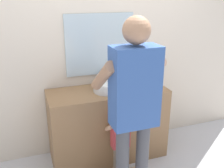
% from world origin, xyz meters
% --- Properties ---
extents(back_wall, '(4.40, 0.10, 2.70)m').
position_xyz_m(back_wall, '(0.00, 0.62, 1.35)').
color(back_wall, beige).
rests_on(back_wall, ground).
extents(vanity_cabinet, '(1.35, 0.54, 0.86)m').
position_xyz_m(vanity_cabinet, '(0.00, 0.30, 0.43)').
color(vanity_cabinet, olive).
rests_on(vanity_cabinet, ground).
extents(sink_basin, '(0.34, 0.34, 0.11)m').
position_xyz_m(sink_basin, '(0.00, 0.28, 0.92)').
color(sink_basin, silver).
rests_on(sink_basin, vanity_cabinet).
extents(faucet, '(0.18, 0.14, 0.18)m').
position_xyz_m(faucet, '(0.00, 0.49, 0.94)').
color(faucet, '#B7BABF').
rests_on(faucet, vanity_cabinet).
extents(toothbrush_cup, '(0.07, 0.07, 0.21)m').
position_xyz_m(toothbrush_cup, '(0.30, 0.37, 0.91)').
color(toothbrush_cup, '#D86666').
rests_on(toothbrush_cup, vanity_cabinet).
extents(child_toddler, '(0.25, 0.25, 0.81)m').
position_xyz_m(child_toddler, '(0.00, -0.10, 0.49)').
color(child_toddler, '#6B5B4C').
rests_on(child_toddler, ground).
extents(adult_parent, '(0.54, 0.57, 1.74)m').
position_xyz_m(adult_parent, '(-0.01, -0.42, 1.05)').
color(adult_parent, '#47474C').
rests_on(adult_parent, ground).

